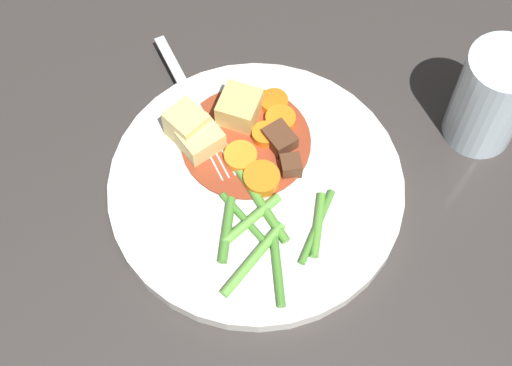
{
  "coord_description": "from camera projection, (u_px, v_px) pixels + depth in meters",
  "views": [
    {
      "loc": [
        -0.32,
        0.07,
        0.63
      ],
      "look_at": [
        0.0,
        0.0,
        0.02
      ],
      "focal_mm": 54.66,
      "sensor_mm": 36.0,
      "label": 1
    }
  ],
  "objects": [
    {
      "name": "ground_plane",
      "position": [
        256.0,
        191.0,
        0.71
      ],
      "size": [
        3.0,
        3.0,
        0.0
      ],
      "primitive_type": "plane",
      "color": "#383330"
    },
    {
      "name": "dinner_plate",
      "position": [
        256.0,
        187.0,
        0.71
      ],
      "size": [
        0.27,
        0.27,
        0.02
      ],
      "primitive_type": "cylinder",
      "color": "white",
      "rests_on": "ground_plane"
    },
    {
      "name": "stew_sauce",
      "position": [
        245.0,
        142.0,
        0.72
      ],
      "size": [
        0.12,
        0.12,
        0.0
      ],
      "primitive_type": "cylinder",
      "color": "#93381E",
      "rests_on": "dinner_plate"
    },
    {
      "name": "carrot_slice_0",
      "position": [
        280.0,
        120.0,
        0.72
      ],
      "size": [
        0.04,
        0.04,
        0.01
      ],
      "primitive_type": "cylinder",
      "rotation": [
        0.0,
        0.0,
        4.22
      ],
      "color": "orange",
      "rests_on": "dinner_plate"
    },
    {
      "name": "carrot_slice_1",
      "position": [
        274.0,
        103.0,
        0.73
      ],
      "size": [
        0.04,
        0.04,
        0.01
      ],
      "primitive_type": "cylinder",
      "rotation": [
        0.0,
        0.0,
        3.6
      ],
      "color": "orange",
      "rests_on": "dinner_plate"
    },
    {
      "name": "carrot_slice_2",
      "position": [
        241.0,
        157.0,
        0.7
      ],
      "size": [
        0.04,
        0.04,
        0.01
      ],
      "primitive_type": "cylinder",
      "rotation": [
        0.0,
        0.0,
        0.48
      ],
      "color": "orange",
      "rests_on": "dinner_plate"
    },
    {
      "name": "carrot_slice_3",
      "position": [
        265.0,
        135.0,
        0.72
      ],
      "size": [
        0.03,
        0.03,
        0.01
      ],
      "primitive_type": "cylinder",
      "rotation": [
        0.0,
        0.0,
        3.08
      ],
      "color": "orange",
      "rests_on": "dinner_plate"
    },
    {
      "name": "carrot_slice_4",
      "position": [
        261.0,
        174.0,
        0.7
      ],
      "size": [
        0.05,
        0.05,
        0.01
      ],
      "primitive_type": "cylinder",
      "rotation": [
        0.0,
        0.0,
        0.65
      ],
      "color": "orange",
      "rests_on": "dinner_plate"
    },
    {
      "name": "potato_chunk_0",
      "position": [
        187.0,
        125.0,
        0.71
      ],
      "size": [
        0.04,
        0.04,
        0.03
      ],
      "primitive_type": "cube",
      "rotation": [
        0.0,
        0.0,
        3.71
      ],
      "color": "#E5CC7A",
      "rests_on": "dinner_plate"
    },
    {
      "name": "potato_chunk_1",
      "position": [
        243.0,
        108.0,
        0.72
      ],
      "size": [
        0.05,
        0.05,
        0.03
      ],
      "primitive_type": "cube",
      "rotation": [
        0.0,
        0.0,
        5.73
      ],
      "color": "#DBBC6B",
      "rests_on": "dinner_plate"
    },
    {
      "name": "potato_chunk_2",
      "position": [
        201.0,
        141.0,
        0.71
      ],
      "size": [
        0.04,
        0.04,
        0.02
      ],
      "primitive_type": "cube",
      "rotation": [
        0.0,
        0.0,
        5.13
      ],
      "color": "#E5CC7A",
      "rests_on": "dinner_plate"
    },
    {
      "name": "meat_chunk_0",
      "position": [
        291.0,
        166.0,
        0.7
      ],
      "size": [
        0.02,
        0.02,
        0.02
      ],
      "primitive_type": "cube",
      "rotation": [
        0.0,
        0.0,
        6.24
      ],
      "color": "#56331E",
      "rests_on": "dinner_plate"
    },
    {
      "name": "meat_chunk_1",
      "position": [
        280.0,
        139.0,
        0.71
      ],
      "size": [
        0.03,
        0.03,
        0.02
      ],
      "primitive_type": "cube",
      "rotation": [
        0.0,
        0.0,
        5.09
      ],
      "color": "#56331E",
      "rests_on": "dinner_plate"
    },
    {
      "name": "green_bean_0",
      "position": [
        318.0,
        225.0,
        0.67
      ],
      "size": [
        0.06,
        0.03,
        0.01
      ],
      "primitive_type": "cylinder",
      "rotation": [
        0.0,
        1.57,
        2.78
      ],
      "color": "#599E38",
      "rests_on": "dinner_plate"
    },
    {
      "name": "green_bean_1",
      "position": [
        317.0,
        227.0,
        0.67
      ],
      "size": [
        0.06,
        0.05,
        0.01
      ],
      "primitive_type": "cylinder",
      "rotation": [
        0.0,
        1.57,
        2.53
      ],
      "color": "#4C8E33",
      "rests_on": "dinner_plate"
    },
    {
      "name": "green_bean_2",
      "position": [
        243.0,
        218.0,
        0.68
      ],
      "size": [
        0.06,
        0.03,
        0.01
      ],
      "primitive_type": "cylinder",
      "rotation": [
        0.0,
        1.57,
        3.61
      ],
      "color": "#4C8E33",
      "rests_on": "dinner_plate"
    },
    {
      "name": "green_bean_3",
      "position": [
        227.0,
        230.0,
        0.67
      ],
      "size": [
        0.06,
        0.03,
        0.01
      ],
      "primitive_type": "cylinder",
      "rotation": [
        0.0,
        1.57,
        2.82
      ],
      "color": "#4C8E33",
      "rests_on": "dinner_plate"
    },
    {
      "name": "green_bean_4",
      "position": [
        253.0,
        259.0,
        0.66
      ],
      "size": [
        0.06,
        0.07,
        0.01
      ],
      "primitive_type": "cylinder",
      "rotation": [
        0.0,
        1.57,
        2.27
      ],
      "color": "#66AD42",
      "rests_on": "dinner_plate"
    },
    {
      "name": "green_bean_5",
      "position": [
        279.0,
        268.0,
        0.66
      ],
      "size": [
        0.07,
        0.02,
        0.01
      ],
      "primitive_type": "cylinder",
      "rotation": [
        0.0,
        1.57,
        3.02
      ],
      "color": "#4C8E33",
      "rests_on": "dinner_plate"
    },
    {
      "name": "green_bean_6",
      "position": [
        259.0,
        205.0,
        0.68
      ],
      "size": [
        0.08,
        0.03,
        0.01
      ],
      "primitive_type": "cylinder",
      "rotation": [
        0.0,
        1.57,
        3.46
      ],
      "color": "#599E38",
      "rests_on": "dinner_plate"
    },
    {
      "name": "green_bean_7",
      "position": [
        251.0,
        219.0,
        0.68
      ],
      "size": [
        0.04,
        0.06,
        0.01
      ],
      "primitive_type": "cylinder",
      "rotation": [
        0.0,
        1.57,
        2.1
      ],
      "color": "#66AD42",
      "rests_on": "dinner_plate"
    },
    {
      "name": "fork",
      "position": [
        196.0,
        109.0,
        0.73
      ],
      "size": [
        0.17,
        0.06,
        0.0
      ],
      "color": "silver",
      "rests_on": "dinner_plate"
    },
    {
      "name": "water_glass",
      "position": [
        491.0,
        98.0,
        0.7
      ],
      "size": [
        0.07,
        0.07,
        0.11
      ],
      "primitive_type": "cylinder",
      "color": "silver",
      "rests_on": "ground_plane"
    }
  ]
}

